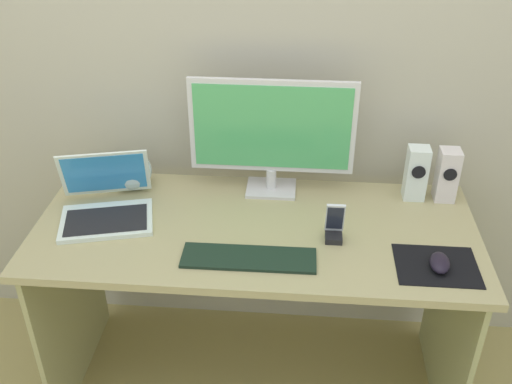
{
  "coord_description": "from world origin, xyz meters",
  "views": [
    {
      "loc": [
        0.14,
        -1.61,
        1.89
      ],
      "look_at": [
        0.0,
        -0.02,
        0.9
      ],
      "focal_mm": 41.41,
      "sensor_mm": 36.0,
      "label": 1
    }
  ],
  "objects_px": {
    "laptop": "(106,204)",
    "mouse": "(440,263)",
    "monitor": "(272,132)",
    "keyboard_external": "(249,258)",
    "speaker_right": "(447,175)",
    "fishbowl": "(132,171)",
    "speaker_near_monitor": "(416,173)",
    "phone_in_dock": "(334,227)"
  },
  "relations": [
    {
      "from": "keyboard_external",
      "to": "speaker_right",
      "type": "bearing_deg",
      "value": 31.2
    },
    {
      "from": "keyboard_external",
      "to": "mouse",
      "type": "distance_m",
      "value": 0.58
    },
    {
      "from": "speaker_right",
      "to": "keyboard_external",
      "type": "relative_size",
      "value": 0.47
    },
    {
      "from": "laptop",
      "to": "mouse",
      "type": "bearing_deg",
      "value": -10.42
    },
    {
      "from": "speaker_right",
      "to": "fishbowl",
      "type": "xyz_separation_m",
      "value": [
        -1.13,
        -0.01,
        -0.03
      ]
    },
    {
      "from": "speaker_near_monitor",
      "to": "keyboard_external",
      "type": "xyz_separation_m",
      "value": [
        -0.56,
        -0.41,
        -0.09
      ]
    },
    {
      "from": "speaker_right",
      "to": "mouse",
      "type": "height_order",
      "value": "speaker_right"
    },
    {
      "from": "speaker_near_monitor",
      "to": "mouse",
      "type": "height_order",
      "value": "speaker_near_monitor"
    },
    {
      "from": "laptop",
      "to": "speaker_right",
      "type": "bearing_deg",
      "value": 9.91
    },
    {
      "from": "speaker_near_monitor",
      "to": "fishbowl",
      "type": "distance_m",
      "value": 1.02
    },
    {
      "from": "speaker_near_monitor",
      "to": "phone_in_dock",
      "type": "height_order",
      "value": "speaker_near_monitor"
    },
    {
      "from": "speaker_right",
      "to": "speaker_near_monitor",
      "type": "height_order",
      "value": "speaker_near_monitor"
    },
    {
      "from": "speaker_near_monitor",
      "to": "fishbowl",
      "type": "bearing_deg",
      "value": -179.27
    },
    {
      "from": "keyboard_external",
      "to": "phone_in_dock",
      "type": "distance_m",
      "value": 0.3
    },
    {
      "from": "keyboard_external",
      "to": "laptop",
      "type": "bearing_deg",
      "value": 157.66
    },
    {
      "from": "speaker_right",
      "to": "phone_in_dock",
      "type": "height_order",
      "value": "speaker_right"
    },
    {
      "from": "speaker_near_monitor",
      "to": "keyboard_external",
      "type": "relative_size",
      "value": 0.48
    },
    {
      "from": "fishbowl",
      "to": "mouse",
      "type": "height_order",
      "value": "fishbowl"
    },
    {
      "from": "keyboard_external",
      "to": "mouse",
      "type": "bearing_deg",
      "value": -0.01
    },
    {
      "from": "phone_in_dock",
      "to": "monitor",
      "type": "bearing_deg",
      "value": 127.59
    },
    {
      "from": "speaker_right",
      "to": "mouse",
      "type": "distance_m",
      "value": 0.42
    },
    {
      "from": "laptop",
      "to": "speaker_near_monitor",
      "type": "bearing_deg",
      "value": 10.88
    },
    {
      "from": "fishbowl",
      "to": "speaker_right",
      "type": "bearing_deg",
      "value": 0.66
    },
    {
      "from": "monitor",
      "to": "laptop",
      "type": "distance_m",
      "value": 0.62
    },
    {
      "from": "fishbowl",
      "to": "phone_in_dock",
      "type": "height_order",
      "value": "fishbowl"
    },
    {
      "from": "keyboard_external",
      "to": "speaker_near_monitor",
      "type": "bearing_deg",
      "value": 35.87
    },
    {
      "from": "monitor",
      "to": "keyboard_external",
      "type": "relative_size",
      "value": 1.39
    },
    {
      "from": "speaker_right",
      "to": "monitor",
      "type": "bearing_deg",
      "value": 179.4
    },
    {
      "from": "monitor",
      "to": "fishbowl",
      "type": "xyz_separation_m",
      "value": [
        -0.51,
        -0.02,
        -0.17
      ]
    },
    {
      "from": "monitor",
      "to": "speaker_right",
      "type": "relative_size",
      "value": 2.98
    },
    {
      "from": "fishbowl",
      "to": "mouse",
      "type": "xyz_separation_m",
      "value": [
        1.05,
        -0.39,
        -0.05
      ]
    },
    {
      "from": "laptop",
      "to": "mouse",
      "type": "distance_m",
      "value": 1.11
    },
    {
      "from": "fishbowl",
      "to": "speaker_near_monitor",
      "type": "bearing_deg",
      "value": 0.73
    },
    {
      "from": "speaker_near_monitor",
      "to": "laptop",
      "type": "distance_m",
      "value": 1.09
    },
    {
      "from": "speaker_right",
      "to": "fishbowl",
      "type": "relative_size",
      "value": 1.34
    },
    {
      "from": "speaker_near_monitor",
      "to": "laptop",
      "type": "height_order",
      "value": "laptop"
    },
    {
      "from": "monitor",
      "to": "speaker_right",
      "type": "height_order",
      "value": "monitor"
    },
    {
      "from": "speaker_right",
      "to": "laptop",
      "type": "xyz_separation_m",
      "value": [
        -1.17,
        -0.21,
        -0.05
      ]
    },
    {
      "from": "monitor",
      "to": "fishbowl",
      "type": "distance_m",
      "value": 0.54
    },
    {
      "from": "phone_in_dock",
      "to": "speaker_near_monitor",
      "type": "bearing_deg",
      "value": 43.78
    },
    {
      "from": "monitor",
      "to": "speaker_near_monitor",
      "type": "height_order",
      "value": "monitor"
    },
    {
      "from": "mouse",
      "to": "phone_in_dock",
      "type": "bearing_deg",
      "value": 165.33
    }
  ]
}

